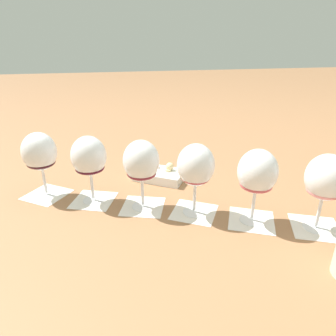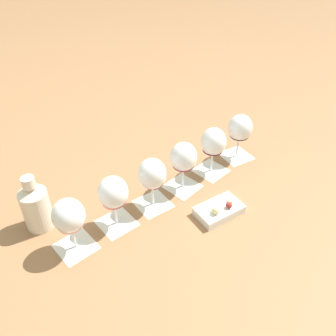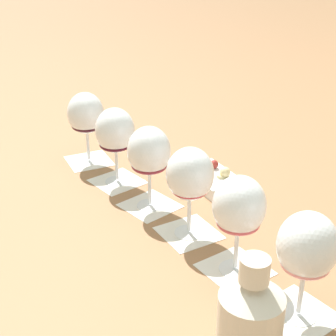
{
  "view_description": "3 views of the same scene",
  "coord_description": "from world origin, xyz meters",
  "px_view_note": "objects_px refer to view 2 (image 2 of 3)",
  "views": [
    {
      "loc": [
        0.16,
        0.7,
        0.44
      ],
      "look_at": [
        0.0,
        -0.0,
        0.13
      ],
      "focal_mm": 32.0,
      "sensor_mm": 36.0,
      "label": 1
    },
    {
      "loc": [
        -0.9,
        -0.39,
        0.89
      ],
      "look_at": [
        0.0,
        -0.0,
        0.13
      ],
      "focal_mm": 38.0,
      "sensor_mm": 36.0,
      "label": 2
    },
    {
      "loc": [
        -0.47,
        0.87,
        0.6
      ],
      "look_at": [
        0.0,
        -0.0,
        0.13
      ],
      "focal_mm": 55.0,
      "sensor_mm": 36.0,
      "label": 3
    }
  ],
  "objects_px": {
    "wine_glass_1": "(113,194)",
    "wine_glass_5": "(240,129)",
    "wine_glass_2": "(152,175)",
    "wine_glass_4": "(213,143)",
    "wine_glass_3": "(183,158)",
    "ceramic_vase": "(36,206)",
    "wine_glass_0": "(69,217)",
    "snack_dish": "(219,210)"
  },
  "relations": [
    {
      "from": "wine_glass_2",
      "to": "snack_dish",
      "type": "height_order",
      "value": "wine_glass_2"
    },
    {
      "from": "wine_glass_1",
      "to": "wine_glass_5",
      "type": "distance_m",
      "value": 0.61
    },
    {
      "from": "wine_glass_3",
      "to": "ceramic_vase",
      "type": "xyz_separation_m",
      "value": [
        -0.38,
        0.36,
        -0.04
      ]
    },
    {
      "from": "wine_glass_4",
      "to": "wine_glass_2",
      "type": "bearing_deg",
      "value": 154.18
    },
    {
      "from": "wine_glass_4",
      "to": "wine_glass_1",
      "type": "bearing_deg",
      "value": 153.32
    },
    {
      "from": "wine_glass_4",
      "to": "ceramic_vase",
      "type": "distance_m",
      "value": 0.67
    },
    {
      "from": "wine_glass_1",
      "to": "wine_glass_0",
      "type": "bearing_deg",
      "value": 154.43
    },
    {
      "from": "wine_glass_2",
      "to": "snack_dish",
      "type": "xyz_separation_m",
      "value": [
        0.05,
        -0.23,
        -0.12
      ]
    },
    {
      "from": "wine_glass_1",
      "to": "wine_glass_2",
      "type": "relative_size",
      "value": 1.0
    },
    {
      "from": "wine_glass_0",
      "to": "wine_glass_5",
      "type": "distance_m",
      "value": 0.76
    },
    {
      "from": "ceramic_vase",
      "to": "snack_dish",
      "type": "bearing_deg",
      "value": -61.38
    },
    {
      "from": "wine_glass_2",
      "to": "ceramic_vase",
      "type": "xyz_separation_m",
      "value": [
        -0.24,
        0.3,
        -0.04
      ]
    },
    {
      "from": "wine_glass_1",
      "to": "ceramic_vase",
      "type": "height_order",
      "value": "ceramic_vase"
    },
    {
      "from": "wine_glass_0",
      "to": "wine_glass_4",
      "type": "distance_m",
      "value": 0.61
    },
    {
      "from": "wine_glass_3",
      "to": "snack_dish",
      "type": "bearing_deg",
      "value": -116.21
    },
    {
      "from": "wine_glass_0",
      "to": "snack_dish",
      "type": "distance_m",
      "value": 0.51
    },
    {
      "from": "wine_glass_1",
      "to": "ceramic_vase",
      "type": "distance_m",
      "value": 0.26
    },
    {
      "from": "wine_glass_5",
      "to": "snack_dish",
      "type": "bearing_deg",
      "value": -174.67
    },
    {
      "from": "wine_glass_1",
      "to": "wine_glass_2",
      "type": "distance_m",
      "value": 0.15
    },
    {
      "from": "wine_glass_3",
      "to": "ceramic_vase",
      "type": "bearing_deg",
      "value": 135.81
    },
    {
      "from": "wine_glass_3",
      "to": "wine_glass_4",
      "type": "height_order",
      "value": "same"
    },
    {
      "from": "wine_glass_2",
      "to": "wine_glass_4",
      "type": "xyz_separation_m",
      "value": [
        0.27,
        -0.13,
        0.0
      ]
    },
    {
      "from": "wine_glass_0",
      "to": "wine_glass_1",
      "type": "xyz_separation_m",
      "value": [
        0.14,
        -0.07,
        0.0
      ]
    },
    {
      "from": "snack_dish",
      "to": "ceramic_vase",
      "type": "bearing_deg",
      "value": 118.62
    },
    {
      "from": "snack_dish",
      "to": "wine_glass_5",
      "type": "bearing_deg",
      "value": 5.33
    },
    {
      "from": "wine_glass_0",
      "to": "wine_glass_1",
      "type": "bearing_deg",
      "value": -25.57
    },
    {
      "from": "wine_glass_1",
      "to": "wine_glass_3",
      "type": "bearing_deg",
      "value": -26.73
    },
    {
      "from": "wine_glass_2",
      "to": "wine_glass_4",
      "type": "height_order",
      "value": "same"
    },
    {
      "from": "wine_glass_5",
      "to": "wine_glass_2",
      "type": "bearing_deg",
      "value": 154.13
    },
    {
      "from": "ceramic_vase",
      "to": "wine_glass_0",
      "type": "bearing_deg",
      "value": -101.24
    },
    {
      "from": "wine_glass_1",
      "to": "wine_glass_5",
      "type": "relative_size",
      "value": 1.0
    },
    {
      "from": "wine_glass_3",
      "to": "snack_dish",
      "type": "distance_m",
      "value": 0.22
    },
    {
      "from": "wine_glass_1",
      "to": "wine_glass_2",
      "type": "height_order",
      "value": "same"
    },
    {
      "from": "wine_glass_5",
      "to": "snack_dish",
      "type": "height_order",
      "value": "wine_glass_5"
    },
    {
      "from": "wine_glass_2",
      "to": "wine_glass_3",
      "type": "distance_m",
      "value": 0.15
    },
    {
      "from": "wine_glass_2",
      "to": "wine_glass_5",
      "type": "height_order",
      "value": "same"
    },
    {
      "from": "wine_glass_1",
      "to": "ceramic_vase",
      "type": "bearing_deg",
      "value": 115.22
    },
    {
      "from": "wine_glass_0",
      "to": "ceramic_vase",
      "type": "relative_size",
      "value": 0.95
    },
    {
      "from": "wine_glass_2",
      "to": "ceramic_vase",
      "type": "relative_size",
      "value": 0.95
    },
    {
      "from": "wine_glass_2",
      "to": "snack_dish",
      "type": "relative_size",
      "value": 1.03
    },
    {
      "from": "wine_glass_0",
      "to": "ceramic_vase",
      "type": "height_order",
      "value": "ceramic_vase"
    },
    {
      "from": "wine_glass_5",
      "to": "ceramic_vase",
      "type": "height_order",
      "value": "ceramic_vase"
    }
  ]
}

